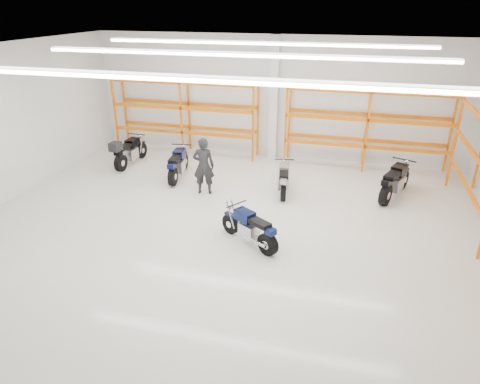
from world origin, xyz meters
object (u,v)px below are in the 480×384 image
(motorcycle_back_c, at_px, (284,180))
(motorcycle_back_d, at_px, (394,182))
(motorcycle_back_b, at_px, (178,165))
(structural_column, at_px, (274,99))
(motorcycle_back_a, at_px, (128,152))
(motorcycle_main, at_px, (251,229))
(standing_man, at_px, (204,166))

(motorcycle_back_c, relative_size, motorcycle_back_d, 0.91)
(motorcycle_back_b, height_order, structural_column, structural_column)
(motorcycle_back_a, xyz_separation_m, motorcycle_back_c, (5.87, -0.89, -0.10))
(motorcycle_back_a, xyz_separation_m, structural_column, (4.88, 2.33, 1.71))
(motorcycle_main, distance_m, structural_column, 6.88)
(motorcycle_back_a, relative_size, motorcycle_back_d, 1.05)
(motorcycle_back_d, xyz_separation_m, structural_column, (-4.32, 2.73, 1.74))
(motorcycle_main, relative_size, motorcycle_back_c, 0.89)
(motorcycle_back_c, height_order, structural_column, structural_column)
(motorcycle_back_b, relative_size, motorcycle_back_d, 1.00)
(motorcycle_main, distance_m, motorcycle_back_a, 7.06)
(motorcycle_main, bearing_deg, motorcycle_back_b, 133.34)
(motorcycle_main, relative_size, standing_man, 0.93)
(motorcycle_main, relative_size, structural_column, 0.37)
(motorcycle_back_d, bearing_deg, structural_column, 147.70)
(standing_man, xyz_separation_m, structural_column, (1.41, 3.91, 1.34))
(motorcycle_back_c, relative_size, structural_column, 0.42)
(motorcycle_main, height_order, motorcycle_back_b, motorcycle_back_b)
(motorcycle_back_a, bearing_deg, motorcycle_main, -37.16)
(standing_man, bearing_deg, motorcycle_back_b, -47.17)
(motorcycle_main, xyz_separation_m, motorcycle_back_c, (0.24, 3.37, -0.01))
(motorcycle_back_d, height_order, structural_column, structural_column)
(structural_column, bearing_deg, motorcycle_back_c, -72.96)
(motorcycle_back_b, bearing_deg, motorcycle_back_a, 164.07)
(motorcycle_back_b, distance_m, structural_column, 4.37)
(motorcycle_back_c, height_order, motorcycle_back_d, motorcycle_back_d)
(motorcycle_back_b, xyz_separation_m, motorcycle_back_c, (3.68, -0.27, -0.04))
(motorcycle_back_b, xyz_separation_m, motorcycle_back_d, (7.01, 0.23, 0.03))
(motorcycle_back_b, bearing_deg, motorcycle_back_c, -4.15)
(motorcycle_back_a, xyz_separation_m, motorcycle_back_b, (2.19, -0.63, -0.06))
(motorcycle_back_a, bearing_deg, motorcycle_back_c, -8.65)
(motorcycle_main, xyz_separation_m, structural_column, (-0.75, 6.60, 1.81))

